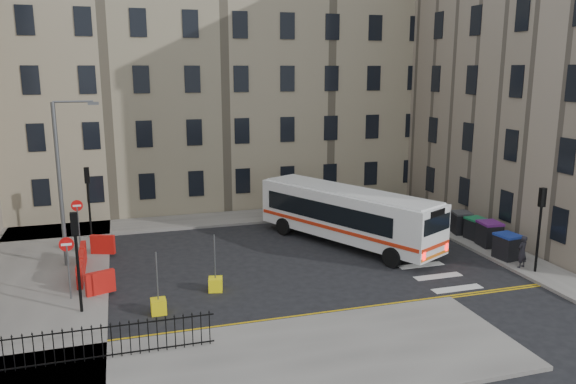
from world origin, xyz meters
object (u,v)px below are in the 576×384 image
bus (347,214)px  bollard_yellow (216,284)px  bollard_chevron (159,306)px  wheelie_bin_b (489,234)px  wheelie_bin_c (476,228)px  wheelie_bin_e (439,215)px  wheelie_bin_a (507,246)px  pedestrian (522,252)px  wheelie_bin_d (461,222)px  streetlamp (60,182)px

bus → bollard_yellow: size_ratio=18.61×
bollard_yellow → bollard_chevron: bearing=-146.9°
wheelie_bin_b → wheelie_bin_c: bearing=92.3°
wheelie_bin_c → wheelie_bin_e: wheelie_bin_e is taller
wheelie_bin_b → bollard_yellow: (-15.38, -1.62, -0.53)m
bollard_chevron → wheelie_bin_a: bearing=4.1°
wheelie_bin_b → pedestrian: bearing=-94.8°
wheelie_bin_b → pedestrian: (-0.62, -3.40, 0.12)m
wheelie_bin_d → wheelie_bin_e: bearing=111.2°
wheelie_bin_e → bollard_chevron: (-17.63, -7.83, -0.49)m
wheelie_bin_e → bollard_chevron: bearing=-137.5°
wheelie_bin_a → wheelie_bin_b: wheelie_bin_b is taller
bus → wheelie_bin_c: 7.52m
bus → wheelie_bin_c: bearing=-40.2°
wheelie_bin_b → wheelie_bin_d: wheelie_bin_b is taller
wheelie_bin_e → bollard_chevron: size_ratio=2.34×
pedestrian → bollard_yellow: pedestrian is taller
wheelie_bin_e → bollard_chevron: 19.30m
bollard_chevron → wheelie_bin_b: bearing=10.5°
wheelie_bin_a → wheelie_bin_b: size_ratio=0.95×
streetlamp → wheelie_bin_e: (21.59, 1.08, -3.55)m
wheelie_bin_b → bollard_chevron: bearing=-164.0°
wheelie_bin_b → pedestrian: pedestrian is taller
pedestrian → bollard_chevron: pedestrian is taller
wheelie_bin_d → pedestrian: 5.99m
wheelie_bin_e → wheelie_bin_c: bearing=-64.0°
streetlamp → bollard_yellow: size_ratio=13.57×
wheelie_bin_c → bus: bearing=161.5°
streetlamp → bollard_chevron: (3.97, -6.76, -4.04)m
wheelie_bin_b → pedestrian: 3.45m
wheelie_bin_a → wheelie_bin_c: size_ratio=1.05×
wheelie_bin_d → bollard_yellow: wheelie_bin_d is taller
wheelie_bin_b → wheelie_bin_e: wheelie_bin_b is taller
bus → wheelie_bin_d: 7.21m
wheelie_bin_e → wheelie_bin_a: bearing=-72.3°
streetlamp → bollard_chevron: 8.81m
wheelie_bin_c → wheelie_bin_d: size_ratio=0.91×
wheelie_bin_c → streetlamp: bearing=168.8°
bus → pedestrian: bearing=-71.4°
wheelie_bin_c → pedestrian: bearing=-104.1°
streetlamp → wheelie_bin_e: bearing=2.9°
wheelie_bin_a → pedestrian: pedestrian is taller
bus → wheelie_bin_e: 7.08m
wheelie_bin_a → wheelie_bin_c: 3.40m
streetlamp → bus: 14.98m
streetlamp → bollard_chevron: size_ratio=13.57×
streetlamp → wheelie_bin_b: size_ratio=6.01×
wheelie_bin_a → wheelie_bin_d: 4.65m
bus → wheelie_bin_c: bus is taller
pedestrian → wheelie_bin_d: bearing=-112.9°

